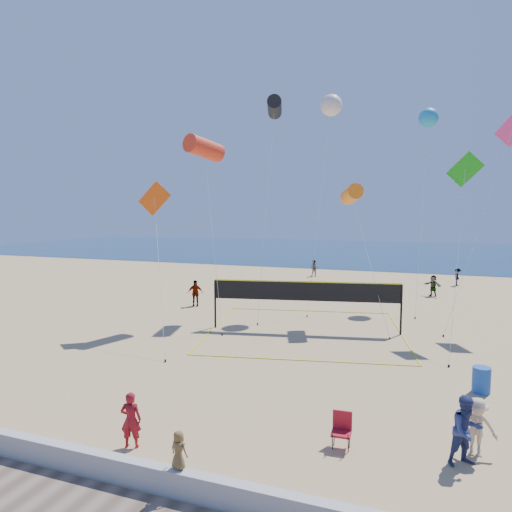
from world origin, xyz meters
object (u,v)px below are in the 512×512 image
(woman, at_px, (131,420))
(camp_chair, at_px, (342,428))
(volleyball_net, at_px, (305,297))
(trash_barrel, at_px, (481,380))

(woman, xyz_separation_m, camp_chair, (5.21, 1.92, -0.22))
(volleyball_net, bearing_deg, camp_chair, -82.82)
(woman, relative_size, camp_chair, 1.43)
(volleyball_net, bearing_deg, trash_barrel, -48.82)
(woman, height_order, volleyball_net, volleyball_net)
(trash_barrel, xyz_separation_m, volleyball_net, (-7.67, 5.83, 1.37))
(camp_chair, bearing_deg, woman, -162.74)
(camp_chair, bearing_deg, volleyball_net, 105.77)
(camp_chair, distance_m, volleyball_net, 11.84)
(volleyball_net, bearing_deg, woman, -107.82)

